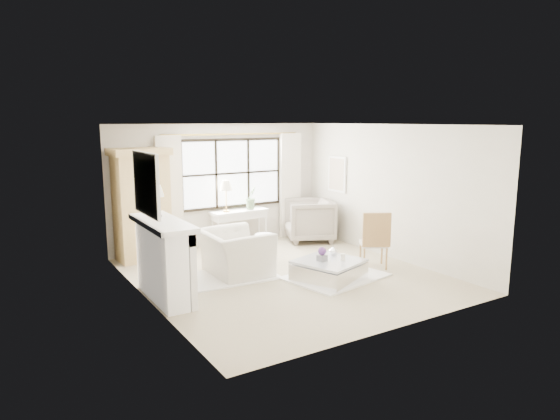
% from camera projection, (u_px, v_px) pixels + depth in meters
% --- Properties ---
extents(floor, '(5.50, 5.50, 0.00)m').
position_uv_depth(floor, '(286.00, 276.00, 9.04)').
color(floor, '#BCAC8C').
rests_on(floor, ground).
extents(ceiling, '(5.50, 5.50, 0.00)m').
position_uv_depth(ceiling, '(286.00, 125.00, 8.55)').
color(ceiling, white).
rests_on(ceiling, ground).
extents(wall_back, '(5.00, 0.00, 5.00)m').
position_uv_depth(wall_back, '(220.00, 185.00, 11.10)').
color(wall_back, beige).
rests_on(wall_back, ground).
extents(wall_front, '(5.00, 0.00, 5.00)m').
position_uv_depth(wall_front, '(398.00, 232.00, 6.49)').
color(wall_front, silver).
rests_on(wall_front, ground).
extents(wall_left, '(0.00, 5.50, 5.50)m').
position_uv_depth(wall_left, '(146.00, 216.00, 7.51)').
color(wall_left, white).
rests_on(wall_left, ground).
extents(wall_right, '(0.00, 5.50, 5.50)m').
position_uv_depth(wall_right, '(390.00, 192.00, 10.08)').
color(wall_right, beige).
rests_on(wall_right, ground).
extents(window_pane, '(2.40, 0.02, 1.50)m').
position_uv_depth(window_pane, '(232.00, 173.00, 11.19)').
color(window_pane, white).
rests_on(window_pane, wall_back).
extents(window_frame, '(2.50, 0.04, 1.50)m').
position_uv_depth(window_frame, '(233.00, 173.00, 11.18)').
color(window_frame, black).
rests_on(window_frame, wall_back).
extents(curtain_rod, '(3.30, 0.04, 0.04)m').
position_uv_depth(curtain_rod, '(233.00, 134.00, 10.99)').
color(curtain_rod, '#B3923E').
rests_on(curtain_rod, wall_back).
extents(curtain_left, '(0.55, 0.10, 2.47)m').
position_uv_depth(curtain_left, '(170.00, 195.00, 10.42)').
color(curtain_left, beige).
rests_on(curtain_left, ground).
extents(curtain_right, '(0.55, 0.10, 2.47)m').
position_uv_depth(curtain_right, '(290.00, 185.00, 11.96)').
color(curtain_right, white).
rests_on(curtain_right, ground).
extents(fireplace, '(0.58, 1.66, 1.26)m').
position_uv_depth(fireplace, '(162.00, 259.00, 7.75)').
color(fireplace, white).
rests_on(fireplace, ground).
extents(mirror_frame, '(0.05, 1.15, 0.95)m').
position_uv_depth(mirror_frame, '(146.00, 184.00, 7.43)').
color(mirror_frame, silver).
rests_on(mirror_frame, wall_left).
extents(mirror_glass, '(0.02, 1.00, 0.80)m').
position_uv_depth(mirror_glass, '(148.00, 184.00, 7.45)').
color(mirror_glass, silver).
rests_on(mirror_glass, wall_left).
extents(art_frame, '(0.04, 0.62, 0.82)m').
position_uv_depth(art_frame, '(337.00, 174.00, 11.46)').
color(art_frame, white).
rests_on(art_frame, wall_right).
extents(art_canvas, '(0.01, 0.52, 0.72)m').
position_uv_depth(art_canvas, '(336.00, 174.00, 11.45)').
color(art_canvas, beige).
rests_on(art_canvas, wall_right).
extents(mantel_lamp, '(0.22, 0.22, 0.51)m').
position_uv_depth(mantel_lamp, '(157.00, 192.00, 7.86)').
color(mantel_lamp, black).
rests_on(mantel_lamp, fireplace).
extents(armoire, '(1.17, 0.78, 2.24)m').
position_uv_depth(armoire, '(142.00, 204.00, 9.91)').
color(armoire, tan).
rests_on(armoire, floor).
extents(console_table, '(1.32, 0.51, 0.80)m').
position_uv_depth(console_table, '(239.00, 228.00, 11.16)').
color(console_table, silver).
rests_on(console_table, floor).
extents(console_lamp, '(0.28, 0.28, 0.69)m').
position_uv_depth(console_lamp, '(226.00, 186.00, 10.83)').
color(console_lamp, '#B6883F').
rests_on(console_lamp, console_table).
extents(orchid_plant, '(0.37, 0.35, 0.53)m').
position_uv_depth(orchid_plant, '(251.00, 197.00, 11.19)').
color(orchid_plant, '#58744D').
rests_on(orchid_plant, console_table).
extents(side_table, '(0.40, 0.40, 0.51)m').
position_uv_depth(side_table, '(265.00, 243.00, 10.08)').
color(side_table, silver).
rests_on(side_table, floor).
extents(rug_left, '(1.64, 1.21, 0.03)m').
position_uv_depth(rug_left, '(230.00, 276.00, 8.96)').
color(rug_left, white).
rests_on(rug_left, floor).
extents(rug_right, '(1.88, 1.55, 0.03)m').
position_uv_depth(rug_right, '(336.00, 276.00, 8.94)').
color(rug_right, white).
rests_on(rug_right, floor).
extents(club_armchair, '(1.10, 1.26, 0.81)m').
position_uv_depth(club_armchair, '(235.00, 253.00, 9.04)').
color(club_armchair, silver).
rests_on(club_armchair, floor).
extents(wingback_chair, '(1.40, 1.39, 0.98)m').
position_uv_depth(wingback_chair, '(309.00, 220.00, 11.57)').
color(wingback_chair, gray).
rests_on(wingback_chair, floor).
extents(french_chair, '(0.66, 0.66, 1.08)m').
position_uv_depth(french_chair, '(374.00, 252.00, 9.49)').
color(french_chair, '#AD8048').
rests_on(french_chair, floor).
extents(coffee_table, '(1.26, 1.26, 0.38)m').
position_uv_depth(coffee_table, '(329.00, 271.00, 8.70)').
color(coffee_table, white).
rests_on(coffee_table, floor).
extents(planter_box, '(0.16, 0.16, 0.11)m').
position_uv_depth(planter_box, '(322.00, 258.00, 8.60)').
color(planter_box, slate).
rests_on(planter_box, coffee_table).
extents(planter_flowers, '(0.14, 0.14, 0.14)m').
position_uv_depth(planter_flowers, '(322.00, 251.00, 8.58)').
color(planter_flowers, '#5A2F76').
rests_on(planter_flowers, planter_box).
extents(pillar_candle, '(0.08, 0.08, 0.12)m').
position_uv_depth(pillar_candle, '(343.00, 257.00, 8.64)').
color(pillar_candle, white).
rests_on(pillar_candle, coffee_table).
extents(coffee_vase, '(0.18, 0.18, 0.16)m').
position_uv_depth(coffee_vase, '(333.00, 250.00, 9.01)').
color(coffee_vase, white).
rests_on(coffee_vase, coffee_table).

